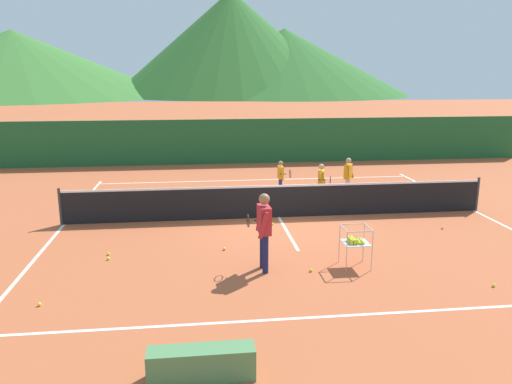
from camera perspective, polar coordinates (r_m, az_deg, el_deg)
ground_plane at (r=14.88m, az=2.59°, el=-2.87°), size 120.00×120.00×0.00m
line_baseline_near at (r=9.21m, az=9.09°, el=-13.71°), size 12.23×0.08×0.01m
line_baseline_far at (r=19.96m, az=0.12°, el=1.38°), size 12.23×0.08×0.01m
line_sideline_west at (r=15.16m, az=-20.90°, el=-3.45°), size 0.08×11.51×0.01m
line_sideline_east at (r=16.97m, az=23.44°, el=-1.93°), size 0.08×11.51×0.01m
line_service_center at (r=14.88m, az=2.59°, el=-2.86°), size 0.08×5.79×0.01m
tennis_net at (r=14.75m, az=2.61°, el=-1.01°), size 12.44×0.08×1.05m
instructor at (r=10.69m, az=0.87°, el=-3.73°), size 0.46×0.76×1.71m
student_0 at (r=17.33m, az=2.85°, el=1.97°), size 0.40×0.60×1.22m
student_1 at (r=16.29m, az=7.42°, el=1.34°), size 0.42×0.70×1.32m
student_2 at (r=17.24m, az=10.38°, el=2.01°), size 0.46×0.53×1.38m
ball_cart at (r=11.23m, az=11.14°, el=-5.46°), size 0.58×0.58×0.90m
tennis_ball_0 at (r=12.21m, az=-3.62°, el=-6.43°), size 0.07×0.07×0.07m
tennis_ball_1 at (r=12.05m, az=-16.38°, el=-7.25°), size 0.07×0.07×0.07m
tennis_ball_2 at (r=12.35m, az=-16.37°, el=-6.74°), size 0.07×0.07×0.07m
tennis_ball_3 at (r=14.68m, az=20.36°, el=-3.82°), size 0.07×0.07×0.07m
tennis_ball_4 at (r=10.25m, az=-23.32°, el=-11.60°), size 0.07×0.07×0.07m
tennis_ball_5 at (r=14.13m, az=1.87°, el=-3.62°), size 0.07×0.07×0.07m
tennis_ball_6 at (r=11.26m, az=25.32°, el=-9.53°), size 0.07×0.07×0.07m
tennis_ball_7 at (r=10.99m, az=6.24°, el=-8.80°), size 0.07×0.07×0.07m
windscreen_fence at (r=23.53m, az=-1.01°, el=5.77°), size 26.91×0.08×2.06m
courtside_bench at (r=7.44m, az=-6.21°, el=-18.74°), size 1.50×0.36×0.46m
hill_0 at (r=95.41m, az=3.17°, el=14.49°), size 45.21×45.21×11.81m
hill_1 at (r=95.31m, az=-2.78°, el=16.45°), size 43.40×43.40×18.32m
hill_2 at (r=98.64m, az=-25.71°, el=13.00°), size 54.95×54.95×11.15m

